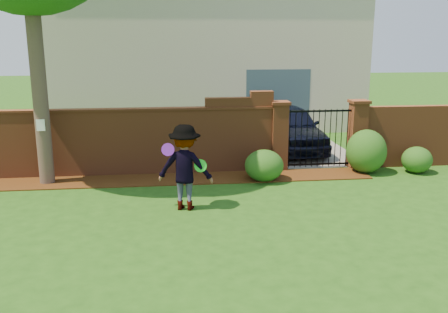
{
  "coord_description": "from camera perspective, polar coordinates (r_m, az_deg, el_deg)",
  "views": [
    {
      "loc": [
        -0.59,
        -8.71,
        3.54
      ],
      "look_at": [
        0.59,
        1.4,
        1.05
      ],
      "focal_mm": 39.22,
      "sensor_mm": 36.0,
      "label": 1
    }
  ],
  "objects": [
    {
      "name": "man",
      "position": [
        10.17,
        -4.64,
        -1.32
      ],
      "size": [
        1.3,
        0.95,
        1.81
      ],
      "primitive_type": "imported",
      "rotation": [
        0.0,
        0.0,
        2.88
      ],
      "color": "gray",
      "rests_on": "ground"
    },
    {
      "name": "mulch_bed",
      "position": [
        12.56,
        -8.06,
        -2.7
      ],
      "size": [
        11.1,
        1.08,
        0.03
      ],
      "primitive_type": "cube",
      "color": "#3A1E0A",
      "rests_on": "ground"
    },
    {
      "name": "frisbee_green",
      "position": [
        10.01,
        -2.76,
        -1.08
      ],
      "size": [
        0.27,
        0.15,
        0.27
      ],
      "primitive_type": "cylinder",
      "rotation": [
        1.43,
        0.0,
        -0.37
      ],
      "color": "#1BCC26",
      "rests_on": "man"
    },
    {
      "name": "ground",
      "position": [
        9.42,
        -2.62,
        -8.37
      ],
      "size": [
        80.0,
        80.0,
        0.01
      ],
      "primitive_type": "cube",
      "color": "#204D13",
      "rests_on": "ground"
    },
    {
      "name": "paper_notice",
      "position": [
        12.46,
        -20.59,
        3.44
      ],
      "size": [
        0.2,
        0.01,
        0.28
      ],
      "primitive_type": "cube",
      "color": "white",
      "rests_on": "tree"
    },
    {
      "name": "driveway",
      "position": [
        17.56,
        6.93,
        2.02
      ],
      "size": [
        3.2,
        8.0,
        0.01
      ],
      "primitive_type": "cube",
      "color": "slate",
      "rests_on": "ground"
    },
    {
      "name": "brick_wall_return",
      "position": [
        14.85,
        22.44,
        2.26
      ],
      "size": [
        4.0,
        0.25,
        1.7
      ],
      "primitive_type": "cube",
      "color": "brown",
      "rests_on": "ground"
    },
    {
      "name": "house",
      "position": [
        20.77,
        -2.34,
        12.68
      ],
      "size": [
        12.4,
        6.4,
        6.3
      ],
      "color": "beige",
      "rests_on": "ground"
    },
    {
      "name": "brick_wall",
      "position": [
        13.05,
        -12.79,
        1.85
      ],
      "size": [
        8.7,
        0.31,
        2.16
      ],
      "color": "brown",
      "rests_on": "ground"
    },
    {
      "name": "shrub_right",
      "position": [
        14.04,
        21.56,
        -0.35
      ],
      "size": [
        0.8,
        0.8,
        0.71
      ],
      "primitive_type": "ellipsoid",
      "color": "#174C16",
      "rests_on": "ground"
    },
    {
      "name": "pillar_left",
      "position": [
        13.31,
        6.44,
        2.46
      ],
      "size": [
        0.5,
        0.5,
        1.88
      ],
      "color": "brown",
      "rests_on": "ground"
    },
    {
      "name": "car",
      "position": [
        15.67,
        7.82,
        3.23
      ],
      "size": [
        1.87,
        4.27,
        1.43
      ],
      "primitive_type": "imported",
      "rotation": [
        0.0,
        0.0,
        0.04
      ],
      "color": "black",
      "rests_on": "ground"
    },
    {
      "name": "shrub_left",
      "position": [
        12.33,
        4.69,
        -1.06
      ],
      "size": [
        0.98,
        0.98,
        0.8
      ],
      "primitive_type": "ellipsoid",
      "color": "#174C16",
      "rests_on": "ground"
    },
    {
      "name": "pillar_right",
      "position": [
        13.97,
        15.28,
        2.59
      ],
      "size": [
        0.5,
        0.5,
        1.88
      ],
      "color": "brown",
      "rests_on": "ground"
    },
    {
      "name": "iron_gate",
      "position": [
        13.62,
        10.95,
        2.11
      ],
      "size": [
        1.78,
        0.03,
        1.6
      ],
      "color": "black",
      "rests_on": "ground"
    },
    {
      "name": "frisbee_purple",
      "position": [
        9.98,
        -6.56,
        0.81
      ],
      "size": [
        0.26,
        0.09,
        0.26
      ],
      "primitive_type": "cylinder",
      "rotation": [
        1.36,
        0.0,
        0.04
      ],
      "color": "purple",
      "rests_on": "man"
    },
    {
      "name": "shrub_middle",
      "position": [
        13.55,
        16.25,
        0.58
      ],
      "size": [
        1.06,
        1.06,
        1.17
      ],
      "primitive_type": "ellipsoid",
      "color": "#174C16",
      "rests_on": "ground"
    }
  ]
}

